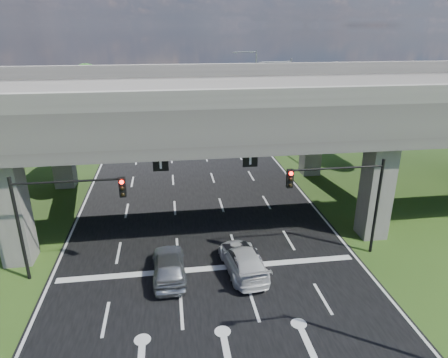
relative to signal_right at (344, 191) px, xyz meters
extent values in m
plane|color=#294415|center=(-7.82, -3.94, -4.19)|extent=(160.00, 160.00, 0.00)
cube|color=black|center=(-7.82, 6.06, -4.17)|extent=(18.00, 120.00, 0.03)
cube|color=#312F2C|center=(-7.82, 8.06, 3.81)|extent=(80.00, 15.00, 2.00)
cube|color=#65625D|center=(-7.82, 0.81, 5.31)|extent=(80.00, 0.50, 1.00)
cube|color=#65625D|center=(-7.82, 15.31, 5.31)|extent=(80.00, 0.50, 1.00)
cube|color=#65625D|center=(-18.82, 2.06, -0.69)|extent=(1.60, 1.60, 7.00)
cube|color=#65625D|center=(-18.82, 14.06, -0.69)|extent=(1.60, 1.60, 7.00)
cube|color=#65625D|center=(3.18, 2.06, -0.69)|extent=(1.60, 1.60, 7.00)
cube|color=#65625D|center=(3.18, 14.06, -0.69)|extent=(1.60, 1.60, 7.00)
cube|color=black|center=(-10.32, 1.06, 1.81)|extent=(0.85, 0.06, 0.85)
cube|color=black|center=(-5.32, 1.06, 1.81)|extent=(0.85, 0.06, 0.85)
cylinder|color=black|center=(2.18, 0.06, -1.19)|extent=(0.18, 0.18, 6.00)
cylinder|color=black|center=(-0.57, 0.06, 1.41)|extent=(5.50, 0.12, 0.12)
cube|color=black|center=(-3.32, -0.12, 1.01)|extent=(0.35, 0.28, 1.05)
sphere|color=#FF0C05|center=(-3.32, -0.28, 1.36)|extent=(0.22, 0.22, 0.22)
cylinder|color=black|center=(-17.82, 0.06, -1.19)|extent=(0.18, 0.18, 6.00)
cylinder|color=black|center=(-15.07, 0.06, 1.41)|extent=(5.50, 0.12, 0.12)
cube|color=black|center=(-12.32, -0.12, 1.01)|extent=(0.35, 0.28, 1.05)
sphere|color=#FF0C05|center=(-12.32, -0.28, 1.36)|extent=(0.22, 0.22, 0.22)
cylinder|color=gray|center=(2.68, 20.06, 0.81)|extent=(0.16, 0.16, 10.00)
cylinder|color=gray|center=(1.18, 20.06, 5.51)|extent=(3.00, 0.10, 0.10)
cube|color=gray|center=(-0.32, 20.06, 5.41)|extent=(0.60, 0.25, 0.18)
cylinder|color=gray|center=(2.68, 36.06, 0.81)|extent=(0.16, 0.16, 10.00)
cylinder|color=gray|center=(1.18, 36.06, 5.51)|extent=(3.00, 0.10, 0.10)
cube|color=gray|center=(-0.32, 36.06, 5.41)|extent=(0.60, 0.25, 0.18)
cylinder|color=black|center=(-21.82, 22.06, -2.54)|extent=(0.36, 0.36, 3.30)
sphere|color=#144B16|center=(-21.82, 22.06, 0.46)|extent=(4.50, 4.50, 4.50)
sphere|color=#144B16|center=(-21.42, 21.76, 1.81)|extent=(3.60, 3.60, 3.60)
sphere|color=#144B16|center=(-22.12, 22.46, -0.44)|extent=(3.30, 3.30, 3.30)
cylinder|color=black|center=(-24.82, 30.06, -2.76)|extent=(0.36, 0.36, 2.86)
sphere|color=#144B16|center=(-24.82, 30.06, -0.16)|extent=(3.90, 3.90, 3.90)
sphere|color=#144B16|center=(-24.42, 29.76, 1.01)|extent=(3.12, 3.12, 3.12)
sphere|color=#144B16|center=(-25.12, 30.46, -0.94)|extent=(2.86, 2.86, 2.86)
cylinder|color=black|center=(-20.82, 38.06, -2.43)|extent=(0.36, 0.36, 3.52)
sphere|color=#144B16|center=(-20.82, 38.06, 0.77)|extent=(4.80, 4.80, 4.80)
sphere|color=#144B16|center=(-20.42, 37.76, 2.21)|extent=(3.84, 3.84, 3.84)
sphere|color=#144B16|center=(-21.12, 38.46, -0.19)|extent=(3.52, 3.52, 3.52)
cylinder|color=black|center=(5.18, 24.06, -2.65)|extent=(0.36, 0.36, 3.08)
sphere|color=#144B16|center=(5.18, 24.06, 0.15)|extent=(4.20, 4.20, 4.20)
sphere|color=#144B16|center=(5.58, 23.76, 1.41)|extent=(3.36, 3.36, 3.36)
sphere|color=#144B16|center=(4.88, 24.46, -0.69)|extent=(3.08, 3.08, 3.08)
cylinder|color=black|center=(8.18, 32.06, -2.76)|extent=(0.36, 0.36, 2.86)
sphere|color=#144B16|center=(8.18, 32.06, -0.16)|extent=(3.90, 3.90, 3.90)
sphere|color=#144B16|center=(8.58, 31.76, 1.01)|extent=(3.12, 3.12, 3.12)
sphere|color=#144B16|center=(7.88, 32.46, -0.94)|extent=(2.86, 2.86, 2.86)
cylinder|color=black|center=(4.18, 40.06, -2.54)|extent=(0.36, 0.36, 3.30)
sphere|color=#144B16|center=(4.18, 40.06, 0.46)|extent=(4.50, 4.50, 4.50)
sphere|color=#144B16|center=(4.58, 39.76, 1.81)|extent=(3.60, 3.60, 3.60)
sphere|color=#144B16|center=(3.88, 40.46, -0.44)|extent=(3.30, 3.30, 3.30)
imported|color=#A2A5A9|center=(-10.15, -0.94, -3.40)|extent=(1.87, 4.48, 1.52)
imported|color=black|center=(-6.02, -0.94, -3.47)|extent=(1.94, 4.29, 1.36)
imported|color=silver|center=(-6.02, -0.94, -3.45)|extent=(2.48, 5.06, 1.42)
camera|label=1|loc=(-9.81, -19.86, 8.88)|focal=32.00mm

